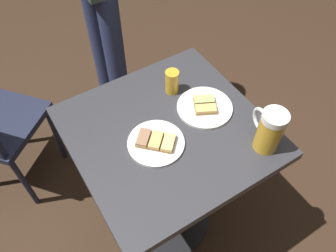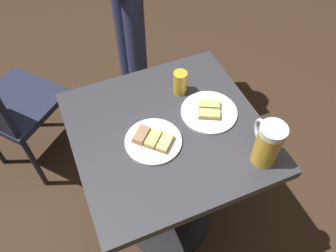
{
  "view_description": "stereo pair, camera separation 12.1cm",
  "coord_description": "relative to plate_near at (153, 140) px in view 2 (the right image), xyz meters",
  "views": [
    {
      "loc": [
        -0.64,
        0.4,
        1.74
      ],
      "look_at": [
        0.0,
        0.0,
        0.8
      ],
      "focal_mm": 36.36,
      "sensor_mm": 36.0,
      "label": 1
    },
    {
      "loc": [
        -0.69,
        0.29,
        1.74
      ],
      "look_at": [
        0.0,
        0.0,
        0.8
      ],
      "focal_mm": 36.36,
      "sensor_mm": 36.0,
      "label": 2
    }
  ],
  "objects": [
    {
      "name": "plate_near",
      "position": [
        0.0,
        0.0,
        0.0
      ],
      "size": [
        0.2,
        0.2,
        0.03
      ],
      "color": "white",
      "rests_on": "cafe_table"
    },
    {
      "name": "plate_far",
      "position": [
        0.04,
        -0.24,
        -0.0
      ],
      "size": [
        0.21,
        0.21,
        0.03
      ],
      "color": "white",
      "rests_on": "cafe_table"
    },
    {
      "name": "ground_plane",
      "position": [
        0.03,
        -0.07,
        -0.79
      ],
      "size": [
        6.0,
        6.0,
        0.0
      ],
      "primitive_type": "plane",
      "color": "#382619"
    },
    {
      "name": "beer_glass_small",
      "position": [
        0.19,
        -0.19,
        0.04
      ],
      "size": [
        0.05,
        0.05,
        0.1
      ],
      "primitive_type": "cylinder",
      "color": "gold",
      "rests_on": "cafe_table"
    },
    {
      "name": "beer_mug",
      "position": [
        -0.2,
        -0.32,
        0.07
      ],
      "size": [
        0.14,
        0.09,
        0.17
      ],
      "color": "gold",
      "rests_on": "cafe_table"
    },
    {
      "name": "cafe_chair",
      "position": [
        0.68,
        0.53,
        -0.28
      ],
      "size": [
        0.54,
        0.54,
        0.88
      ],
      "rotation": [
        0.0,
        0.0,
        -2.44
      ],
      "color": "#1E2338",
      "rests_on": "ground_plane"
    },
    {
      "name": "cafe_table",
      "position": [
        0.03,
        -0.07,
        -0.2
      ],
      "size": [
        0.67,
        0.68,
        0.78
      ],
      "color": "black",
      "rests_on": "ground_plane"
    }
  ]
}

